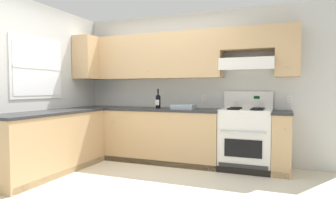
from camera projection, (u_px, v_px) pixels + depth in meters
name	position (u px, v px, depth m)	size (l,w,h in m)	color
ground_plane	(125.00, 183.00, 3.91)	(7.04, 7.04, 0.00)	beige
wall_back	(188.00, 75.00, 5.11)	(4.68, 0.57, 2.55)	silver
wall_left	(42.00, 82.00, 4.63)	(0.47, 4.00, 2.55)	silver
counter_back_run	(159.00, 135.00, 5.06)	(3.60, 0.65, 0.91)	tan
counter_left_run	(50.00, 143.00, 4.34)	(0.63, 1.91, 0.91)	tan
stove	(246.00, 139.00, 4.53)	(0.76, 0.62, 1.20)	white
wine_bottle	(158.00, 101.00, 5.04)	(0.08, 0.09, 0.33)	black
bowl	(184.00, 108.00, 4.79)	(0.36, 0.27, 0.08)	#9EADB7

